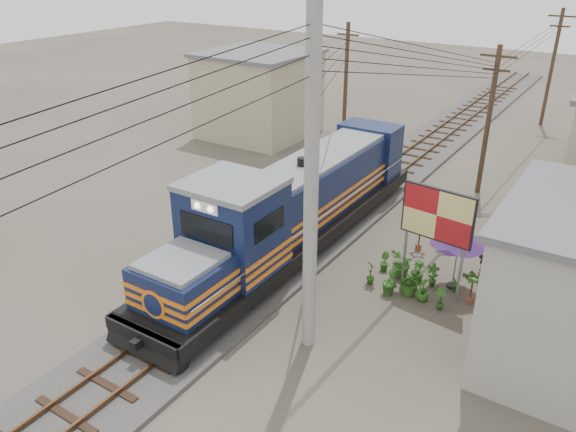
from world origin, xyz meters
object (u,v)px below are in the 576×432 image
Objects in this scene: billboard at (437,217)px; market_umbrella at (459,238)px; vendor at (488,251)px; locomotive at (293,209)px.

market_umbrella is at bearing 57.26° from billboard.
vendor is (1.29, 2.47, -1.99)m from billboard.
market_umbrella is at bearing 47.01° from vendor.
locomotive is 5.69m from billboard.
locomotive reaches higher than market_umbrella.
market_umbrella is (6.20, 0.69, 0.22)m from locomotive.
locomotive is 7.04× the size of market_umbrella.
vendor is at bearing 19.36° from locomotive.
billboard is 3.43m from vendor.
locomotive is 4.18× the size of billboard.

